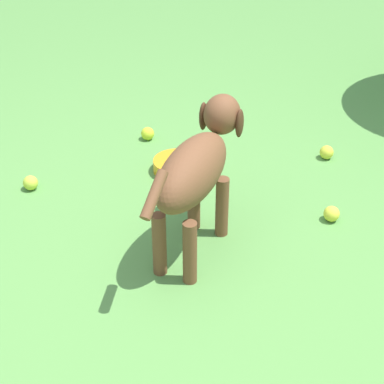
{
  "coord_description": "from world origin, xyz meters",
  "views": [
    {
      "loc": [
        -1.51,
        -0.83,
        1.54
      ],
      "look_at": [
        0.18,
        0.11,
        0.28
      ],
      "focal_mm": 59.71,
      "sensor_mm": 36.0,
      "label": 1
    }
  ],
  "objects": [
    {
      "name": "ground",
      "position": [
        0.0,
        0.0,
        0.0
      ],
      "size": [
        14.0,
        14.0,
        0.0
      ],
      "primitive_type": "plane",
      "color": "#548C42"
    },
    {
      "name": "dog",
      "position": [
        0.23,
        0.11,
        0.35
      ],
      "size": [
        0.79,
        0.23,
        0.54
      ],
      "rotation": [
        0.0,
        0.0,
        0.09
      ],
      "color": "brown",
      "rests_on": "ground"
    },
    {
      "name": "tennis_ball_0",
      "position": [
        0.87,
        0.74,
        0.03
      ],
      "size": [
        0.07,
        0.07,
        0.07
      ],
      "primitive_type": "sphere",
      "color": "#C3DB2D",
      "rests_on": "ground"
    },
    {
      "name": "tennis_ball_1",
      "position": [
        0.64,
        -0.29,
        0.03
      ],
      "size": [
        0.07,
        0.07,
        0.07
      ],
      "primitive_type": "sphere",
      "color": "yellow",
      "rests_on": "ground"
    },
    {
      "name": "tennis_ball_3",
      "position": [
        1.12,
        -0.11,
        0.03
      ],
      "size": [
        0.07,
        0.07,
        0.07
      ],
      "primitive_type": "sphere",
      "color": "#CDD138",
      "rests_on": "ground"
    },
    {
      "name": "tennis_ball_4",
      "position": [
        0.23,
        0.95,
        0.03
      ],
      "size": [
        0.07,
        0.07,
        0.07
      ],
      "primitive_type": "sphere",
      "color": "#C0D93C",
      "rests_on": "ground"
    },
    {
      "name": "water_bowl",
      "position": [
        0.67,
        0.46,
        0.03
      ],
      "size": [
        0.22,
        0.22,
        0.06
      ],
      "primitive_type": "cylinder",
      "color": "orange",
      "rests_on": "ground"
    }
  ]
}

